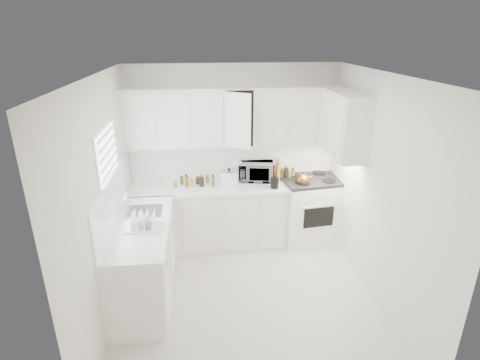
{
  "coord_description": "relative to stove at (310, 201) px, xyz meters",
  "views": [
    {
      "loc": [
        -0.48,
        -3.74,
        2.99
      ],
      "look_at": [
        0.0,
        0.7,
        1.25
      ],
      "focal_mm": 28.54,
      "sensor_mm": 36.0,
      "label": 1
    }
  ],
  "objects": [
    {
      "name": "floor",
      "position": [
        -1.11,
        -1.3,
        -0.64
      ],
      "size": [
        3.2,
        3.2,
        0.0
      ],
      "primitive_type": "plane",
      "color": "beige",
      "rests_on": "ground"
    },
    {
      "name": "ceiling",
      "position": [
        -1.11,
        -1.3,
        1.96
      ],
      "size": [
        3.2,
        3.2,
        0.0
      ],
      "primitive_type": "plane",
      "rotation": [
        3.14,
        0.0,
        0.0
      ],
      "color": "white",
      "rests_on": "ground"
    },
    {
      "name": "wall_back",
      "position": [
        -1.11,
        0.3,
        0.66
      ],
      "size": [
        3.0,
        0.0,
        3.0
      ],
      "primitive_type": "plane",
      "rotation": [
        1.57,
        0.0,
        0.0
      ],
      "color": "silver",
      "rests_on": "ground"
    },
    {
      "name": "wall_front",
      "position": [
        -1.11,
        -2.9,
        0.66
      ],
      "size": [
        3.0,
        0.0,
        3.0
      ],
      "primitive_type": "plane",
      "rotation": [
        -1.57,
        0.0,
        0.0
      ],
      "color": "silver",
      "rests_on": "ground"
    },
    {
      "name": "wall_left",
      "position": [
        -2.61,
        -1.3,
        0.66
      ],
      "size": [
        0.0,
        3.2,
        3.2
      ],
      "primitive_type": "plane",
      "rotation": [
        1.57,
        0.0,
        1.57
      ],
      "color": "silver",
      "rests_on": "ground"
    },
    {
      "name": "wall_right",
      "position": [
        0.39,
        -1.3,
        0.66
      ],
      "size": [
        0.0,
        3.2,
        3.2
      ],
      "primitive_type": "plane",
      "rotation": [
        1.57,
        0.0,
        -1.57
      ],
      "color": "silver",
      "rests_on": "ground"
    },
    {
      "name": "window_blinds",
      "position": [
        -2.59,
        -0.95,
        0.91
      ],
      "size": [
        0.06,
        0.96,
        1.06
      ],
      "primitive_type": null,
      "color": "white",
      "rests_on": "wall_left"
    },
    {
      "name": "lower_cabinets_back",
      "position": [
        -1.5,
        -0.0,
        -0.19
      ],
      "size": [
        2.22,
        0.6,
        0.9
      ],
      "primitive_type": null,
      "color": "silver",
      "rests_on": "floor"
    },
    {
      "name": "lower_cabinets_left",
      "position": [
        -2.31,
        -1.1,
        -0.19
      ],
      "size": [
        0.6,
        1.6,
        0.9
      ],
      "primitive_type": null,
      "color": "silver",
      "rests_on": "floor"
    },
    {
      "name": "countertop_back",
      "position": [
        -1.5,
        -0.01,
        0.29
      ],
      "size": [
        2.24,
        0.64,
        0.05
      ],
      "primitive_type": "cube",
      "color": "white",
      "rests_on": "lower_cabinets_back"
    },
    {
      "name": "countertop_left",
      "position": [
        -2.3,
        -1.1,
        0.29
      ],
      "size": [
        0.64,
        1.62,
        0.05
      ],
      "primitive_type": "cube",
      "color": "white",
      "rests_on": "lower_cabinets_left"
    },
    {
      "name": "backsplash_back",
      "position": [
        -1.11,
        0.29,
        0.59
      ],
      "size": [
        2.98,
        0.02,
        0.55
      ],
      "primitive_type": "cube",
      "color": "white",
      "rests_on": "wall_back"
    },
    {
      "name": "backsplash_left",
      "position": [
        -2.6,
        -1.1,
        0.59
      ],
      "size": [
        0.02,
        1.6,
        0.55
      ],
      "primitive_type": "cube",
      "color": "white",
      "rests_on": "wall_left"
    },
    {
      "name": "upper_cabinets_back",
      "position": [
        -1.11,
        0.13,
        0.86
      ],
      "size": [
        3.0,
        0.33,
        0.8
      ],
      "primitive_type": null,
      "color": "silver",
      "rests_on": "wall_back"
    },
    {
      "name": "upper_cabinets_right",
      "position": [
        0.22,
        -0.48,
        0.86
      ],
      "size": [
        0.33,
        0.9,
        0.8
      ],
      "primitive_type": null,
      "color": "silver",
      "rests_on": "wall_right"
    },
    {
      "name": "sink",
      "position": [
        -2.3,
        -0.75,
        0.43
      ],
      "size": [
        0.42,
        0.38,
        0.3
      ],
      "primitive_type": null,
      "color": "gray",
      "rests_on": "countertop_left"
    },
    {
      "name": "stove",
      "position": [
        0.0,
        0.0,
        0.0
      ],
      "size": [
        0.91,
        0.77,
        1.28
      ],
      "primitive_type": null,
      "rotation": [
        0.0,
        0.0,
        0.12
      ],
      "color": "white",
      "rests_on": "floor"
    },
    {
      "name": "tea_kettle",
      "position": [
        -0.18,
        -0.16,
        0.42
      ],
      "size": [
        0.28,
        0.25,
        0.24
      ],
      "primitive_type": null,
      "rotation": [
        0.0,
        0.0,
        -0.13
      ],
      "color": "brown",
      "rests_on": "stove"
    },
    {
      "name": "frying_pan",
      "position": [
        0.18,
        0.16,
        0.32
      ],
      "size": [
        0.35,
        0.45,
        0.04
      ],
      "primitive_type": null,
      "rotation": [
        0.0,
        0.0,
        0.31
      ],
      "color": "black",
      "rests_on": "stove"
    },
    {
      "name": "microwave",
      "position": [
        -0.79,
        0.15,
        0.48
      ],
      "size": [
        0.53,
        0.35,
        0.33
      ],
      "primitive_type": "imported",
      "rotation": [
        0.0,
        0.0,
        -0.19
      ],
      "color": "gray",
      "rests_on": "countertop_back"
    },
    {
      "name": "rice_cooker",
      "position": [
        -1.2,
        -0.01,
        0.44
      ],
      "size": [
        0.29,
        0.29,
        0.25
      ],
      "primitive_type": null,
      "rotation": [
        0.0,
        0.0,
        0.19
      ],
      "color": "white",
      "rests_on": "countertop_back"
    },
    {
      "name": "paper_towel",
      "position": [
        -1.06,
        0.21,
        0.45
      ],
      "size": [
        0.12,
        0.12,
        0.27
      ],
      "primitive_type": "cylinder",
      "color": "white",
      "rests_on": "countertop_back"
    },
    {
      "name": "utensil_crock",
      "position": [
        -0.58,
        -0.19,
        0.49
      ],
      "size": [
        0.13,
        0.13,
        0.37
      ],
      "primitive_type": null,
      "rotation": [
        0.0,
        0.0,
        0.04
      ],
      "color": "black",
      "rests_on": "countertop_back"
    },
    {
      "name": "dish_rack",
      "position": [
        -2.26,
        -1.19,
        0.41
      ],
      "size": [
        0.38,
        0.29,
        0.2
      ],
      "primitive_type": null,
      "rotation": [
        0.0,
        0.0,
        -0.05
      ],
      "color": "white",
      "rests_on": "countertop_left"
    },
    {
      "name": "spice_left_0",
      "position": [
        -1.96,
        0.12,
        0.38
      ],
      "size": [
        0.06,
        0.06,
        0.13
      ],
      "primitive_type": "cylinder",
      "color": "olive",
      "rests_on": "countertop_back"
    },
    {
      "name": "spice_left_1",
      "position": [
        -1.89,
        0.03,
        0.38
      ],
      "size": [
        0.06,
        0.06,
        0.13
      ],
      "primitive_type": "cylinder",
      "color": "#2F822B",
      "rests_on": "countertop_back"
    },
    {
      "name": "spice_left_2",
      "position": [
        -1.81,
        0.12,
        0.38
      ],
      "size": [
        0.06,
        0.06,
        0.13
      ],
      "primitive_type": "cylinder",
      "color": "#C5491A",
      "rests_on": "countertop_back"
    },
    {
      "name": "spice_left_3",
      "position": [
        -1.74,
        0.03,
        0.38
      ],
      "size": [
        0.06,
        0.06,
        0.13
      ],
      "primitive_type": "cylinder",
      "color": "gold",
      "rests_on": "countertop_back"
    },
    {
      "name": "spice_left_4",
      "position": [
        -1.66,
        0.12,
        0.38
      ],
      "size": [
        0.06,
        0.06,
        0.13
      ],
      "primitive_type": "cylinder",
      "color": "#5C301A",
      "rests_on": "countertop_back"
    },
    {
      "name": "spice_left_5",
      "position": [
        -1.59,
        0.03,
        0.38
      ],
      "size": [
        0.06,
        0.06,
        0.13
      ],
      "primitive_type": "cylinder",
      "color": "black",
      "rests_on": "countertop_back"
    },
    {
      "name": "spice_left_6",
      "position": [
        -1.51,
        0.12,
        0.38
      ],
      "size": [
        0.06,
        0.06,
        0.13
      ],
      "primitive_type": "cylinder",
      "color": "olive",
      "rests_on": "countertop_back"
    },
    {
      "name": "spice_left_7",
      "position": [
        -1.44,
        0.03,
        0.38
      ],
      "size": [
        0.06,
        0.06,
        0.13
      ],
      "primitive_type": "cylinder",
      "color": "#2F822B",
      "rests_on": "countertop_back"
    },
    {
      "name": "sauce_right_0",
      "position": [
        -0.53,
        0.16,
        0.41
      ],
      "size": [
        0.06,
        0.06,
        0.19
      ],
      "primitive_type": "cylinder",
      "color": "#C5491A",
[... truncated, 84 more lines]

